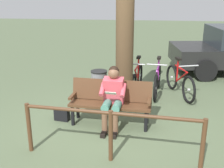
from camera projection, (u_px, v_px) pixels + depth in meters
name	position (u px, v px, depth m)	size (l,w,h in m)	color
ground_plane	(103.00, 126.00, 5.61)	(40.00, 40.00, 0.00)	#566647
bench	(111.00, 99.00, 5.60)	(1.63, 0.58, 0.87)	#51331E
person_reading	(113.00, 95.00, 5.39)	(0.51, 0.78, 1.20)	#D84C59
handbag	(62.00, 115.00, 5.83)	(0.30, 0.14, 0.24)	black
tree_trunk	(125.00, 40.00, 6.21)	(0.39, 0.39, 3.03)	#4C3823
litter_bin	(99.00, 85.00, 6.82)	(0.39, 0.39, 0.74)	slate
bicycle_purple	(180.00, 82.00, 7.11)	(0.65, 1.61, 0.94)	black
bicycle_blue	(157.00, 81.00, 7.22)	(0.48, 1.68, 0.94)	black
bicycle_silver	(137.00, 80.00, 7.27)	(0.48, 1.68, 0.94)	black
railing_fence	(111.00, 127.00, 4.32)	(2.79, 0.30, 0.85)	#51331E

